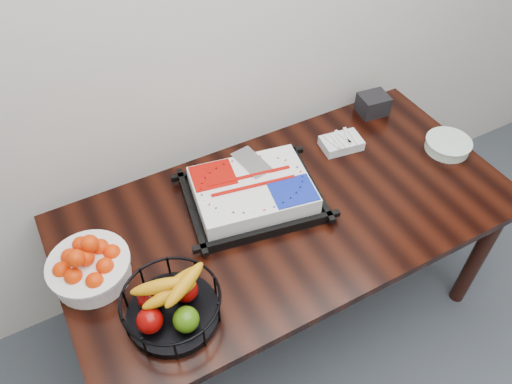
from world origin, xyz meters
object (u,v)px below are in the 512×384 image
tangerine_bowl (88,264)px  napkin_box (373,104)px  fruit_basket (172,305)px  table (289,224)px  cake_tray (252,193)px  plate_stack (448,145)px

tangerine_bowl → napkin_box: 1.47m
fruit_basket → table: bearing=20.5°
cake_tray → tangerine_bowl: size_ratio=2.03×
cake_tray → napkin_box: (0.78, 0.24, -0.00)m
plate_stack → napkin_box: 0.40m
tangerine_bowl → table: bearing=-4.7°
table → tangerine_bowl: 0.79m
table → tangerine_bowl: bearing=175.3°
tangerine_bowl → cake_tray: bearing=4.4°
tangerine_bowl → plate_stack: 1.57m
fruit_basket → tangerine_bowl: bearing=124.5°
cake_tray → fruit_basket: 0.58m
tangerine_bowl → plate_stack: bearing=-3.2°
cake_tray → plate_stack: cake_tray is taller
plate_stack → napkin_box: napkin_box is taller
fruit_basket → napkin_box: 1.37m
fruit_basket → plate_stack: size_ratio=1.63×
cake_tray → fruit_basket: (-0.47, -0.33, 0.02)m
fruit_basket → napkin_box: (1.25, 0.57, -0.02)m
napkin_box → tangerine_bowl: bearing=-168.7°
table → napkin_box: napkin_box is taller
cake_tray → plate_stack: 0.92m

